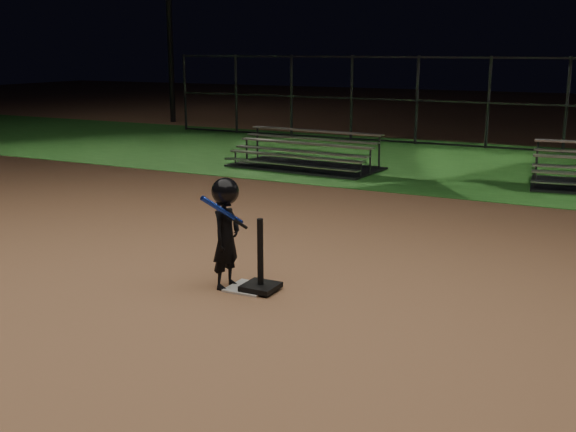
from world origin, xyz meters
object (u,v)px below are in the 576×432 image
object	(u,v)px
batting_tee	(261,276)
child_batter	(226,230)
bleacher_left	(305,161)
home_plate	(249,288)

from	to	relation	value
batting_tee	child_batter	xyz separation A→B (m)	(-0.41, -0.05, 0.50)
batting_tee	bleacher_left	xyz separation A→B (m)	(-3.19, 7.77, -0.01)
batting_tee	child_batter	size ratio (longest dim) A/B	0.64
home_plate	bleacher_left	bearing A→B (deg)	111.27
batting_tee	bleacher_left	size ratio (longest dim) A/B	0.23
bleacher_left	batting_tee	bearing A→B (deg)	-63.35
child_batter	batting_tee	bearing A→B (deg)	-79.94
home_plate	bleacher_left	size ratio (longest dim) A/B	0.13
home_plate	child_batter	distance (m)	0.72
child_batter	bleacher_left	size ratio (longest dim) A/B	0.37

